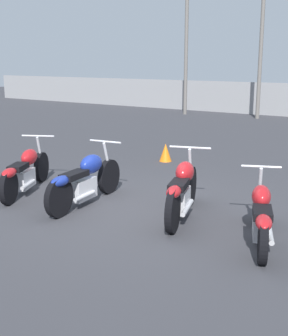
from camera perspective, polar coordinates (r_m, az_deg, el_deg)
The scene contains 8 objects.
ground_plane at distance 7.74m, azimuth -1.26°, elevation -5.12°, with size 60.00×60.00×0.00m, color #38383D.
light_pole_left at distance 20.16m, azimuth 14.31°, elevation 18.15°, with size 0.70×0.35×7.29m.
light_pole_right at distance 21.26m, azimuth 5.27°, elevation 19.23°, with size 0.70×0.35×8.02m.
motorcycle_slot_0 at distance 8.89m, azimuth -14.28°, elevation -0.41°, with size 1.11×2.00×0.97m.
motorcycle_slot_1 at distance 7.95m, azimuth -7.24°, elevation -1.44°, with size 0.63×2.14×1.00m.
motorcycle_slot_2 at distance 7.26m, azimuth 4.68°, elevation -2.71°, with size 0.88×1.98×1.02m.
motorcycle_slot_3 at distance 6.46m, azimuth 14.10°, elevation -5.64°, with size 0.92×1.86×0.93m.
traffic_cone_near at distance 11.34m, azimuth 2.64°, elevation 1.91°, with size 0.30×0.30×0.44m.
Camera 1 is at (4.22, -6.01, 2.43)m, focal length 50.00 mm.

